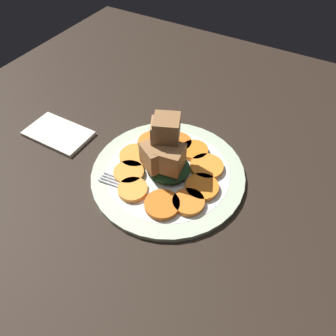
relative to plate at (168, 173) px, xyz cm
name	(u,v)px	position (x,y,z in cm)	size (l,w,h in cm)	color
table_slab	(168,179)	(0.00, 0.00, -1.52)	(120.00, 120.00, 2.00)	black
plate	(168,173)	(0.00, 0.00, 0.00)	(29.75, 29.75, 1.05)	beige
carrot_slice_0	(129,173)	(-6.17, -4.35, 1.04)	(5.84, 5.84, 0.93)	orange
carrot_slice_1	(133,190)	(-3.19, -7.43, 1.04)	(5.50, 5.50, 0.93)	orange
carrot_slice_2	(162,205)	(3.19, -7.64, 1.04)	(6.32, 6.32, 0.93)	orange
carrot_slice_3	(188,202)	(6.94, -4.85, 1.04)	(5.76, 5.76, 0.93)	orange
carrot_slice_4	(202,187)	(7.53, -0.59, 1.04)	(6.22, 6.22, 0.93)	orange
carrot_slice_5	(207,167)	(6.11, 4.47, 1.04)	(6.52, 6.52, 0.93)	orange
carrot_slice_6	(194,150)	(2.02, 7.31, 1.04)	(5.56, 5.56, 0.93)	orange
carrot_slice_7	(178,143)	(-2.06, 7.60, 1.04)	(5.85, 5.85, 0.93)	orange
carrot_slice_8	(154,143)	(-6.23, 5.06, 1.04)	(6.93, 6.93, 0.93)	orange
carrot_slice_9	(135,157)	(-7.51, -0.19, 1.04)	(6.45, 6.45, 0.93)	orange
center_pile	(166,153)	(-0.49, 0.00, 5.46)	(9.26, 9.04, 11.59)	#1E4723
fork	(140,189)	(-2.26, -6.55, 0.78)	(17.27, 3.72, 0.40)	silver
napkin	(58,134)	(-26.79, -1.76, -0.12)	(14.16, 8.50, 0.80)	silver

